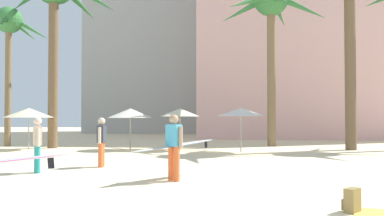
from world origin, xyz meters
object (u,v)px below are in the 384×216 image
object	(u,v)px
person_far_right	(37,142)
cafe_umbrella_1	(29,113)
cafe_umbrella_2	(241,112)
person_mid_right	(101,140)
cafe_umbrella_0	(130,113)
cafe_umbrella_3	(180,112)
palm_tree_far_left	(9,32)
palm_tree_left	(271,11)
backpack	(352,201)
person_mid_left	(175,145)

from	to	relation	value
person_far_right	cafe_umbrella_1	bearing A→B (deg)	87.68
cafe_umbrella_2	person_mid_right	distance (m)	7.79
cafe_umbrella_1	person_far_right	xyz separation A→B (m)	(4.53, -8.04, -0.99)
cafe_umbrella_0	cafe_umbrella_3	distance (m)	2.56
palm_tree_far_left	palm_tree_left	world-z (taller)	palm_tree_left
cafe_umbrella_3	person_mid_right	world-z (taller)	cafe_umbrella_3
cafe_umbrella_0	person_far_right	distance (m)	8.54
person_mid_right	person_far_right	xyz separation A→B (m)	(-1.45, -1.53, 0.01)
palm_tree_far_left	cafe_umbrella_0	distance (m)	9.19
palm_tree_left	cafe_umbrella_2	world-z (taller)	palm_tree_left
cafe_umbrella_1	cafe_umbrella_3	bearing A→B (deg)	2.68
person_mid_right	backpack	bearing A→B (deg)	-45.85
person_mid_right	person_far_right	bearing A→B (deg)	-137.16
backpack	person_far_right	distance (m)	8.89
cafe_umbrella_2	cafe_umbrella_3	size ratio (longest dim) A/B	1.06
cafe_umbrella_3	person_far_right	bearing A→B (deg)	-110.98
cafe_umbrella_3	cafe_umbrella_0	bearing A→B (deg)	178.84
cafe_umbrella_0	cafe_umbrella_1	distance (m)	5.21
palm_tree_far_left	person_far_right	size ratio (longest dim) A/B	4.87
person_mid_left	person_mid_right	xyz separation A→B (m)	(-2.81, 2.54, -0.03)
backpack	person_mid_right	size ratio (longest dim) A/B	0.26
cafe_umbrella_1	backpack	distance (m)	17.46
cafe_umbrella_2	backpack	xyz separation A→B (m)	(1.56, -11.80, -1.71)
palm_tree_far_left	person_far_right	xyz separation A→B (m)	(7.00, -10.29, -5.71)
palm_tree_far_left	person_mid_left	xyz separation A→B (m)	(11.26, -11.29, -5.69)
cafe_umbrella_1	backpack	world-z (taller)	cafe_umbrella_1
palm_tree_left	cafe_umbrella_1	xyz separation A→B (m)	(-12.63, -3.72, -5.91)
person_mid_left	person_mid_right	size ratio (longest dim) A/B	1.52
palm_tree_far_left	cafe_umbrella_0	bearing A→B (deg)	-13.43
cafe_umbrella_3	backpack	size ratio (longest dim) A/B	5.03
palm_tree_left	cafe_umbrella_2	distance (m)	7.45
palm_tree_far_left	cafe_umbrella_2	bearing A→B (deg)	-11.49
backpack	person_mid_right	xyz separation A→B (m)	(-6.35, 5.73, 0.69)
palm_tree_left	person_mid_left	distance (m)	15.00
palm_tree_left	person_mid_left	xyz separation A→B (m)	(-3.83, -12.77, -6.87)
cafe_umbrella_1	person_mid_right	bearing A→B (deg)	-47.40
cafe_umbrella_0	palm_tree_left	bearing A→B (deg)	23.97
backpack	person_far_right	world-z (taller)	person_far_right
palm_tree_far_left	cafe_umbrella_3	size ratio (longest dim) A/B	3.81
palm_tree_far_left	cafe_umbrella_0	xyz separation A→B (m)	(7.66, -1.83, -4.74)
backpack	cafe_umbrella_1	bearing A→B (deg)	-3.12
cafe_umbrella_0	cafe_umbrella_3	size ratio (longest dim) A/B	1.08
cafe_umbrella_1	cafe_umbrella_2	distance (m)	10.78
cafe_umbrella_2	cafe_umbrella_3	distance (m)	3.12
cafe_umbrella_1	cafe_umbrella_3	size ratio (longest dim) A/B	1.16
cafe_umbrella_1	cafe_umbrella_3	world-z (taller)	cafe_umbrella_1
cafe_umbrella_3	palm_tree_left	bearing A→B (deg)	34.56
palm_tree_far_left	cafe_umbrella_0	size ratio (longest dim) A/B	3.52
cafe_umbrella_0	person_mid_left	bearing A→B (deg)	-69.16
backpack	palm_tree_left	bearing A→B (deg)	-49.40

